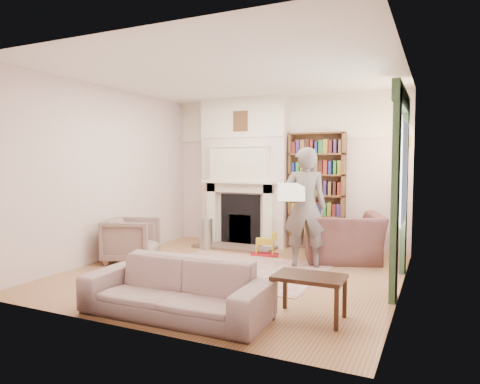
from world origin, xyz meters
The scene contains 25 objects.
floor centered at (0.00, 0.00, 0.00)m, with size 4.50×4.50×0.00m, color brown.
ceiling centered at (0.00, 0.00, 2.80)m, with size 4.50×4.50×0.00m, color white.
wall_back centered at (0.00, 2.25, 1.40)m, with size 4.50×4.50×0.00m, color white.
wall_front centered at (0.00, -2.25, 1.40)m, with size 4.50×4.50×0.00m, color white.
wall_left centered at (-2.25, 0.00, 1.40)m, with size 4.50×4.50×0.00m, color white.
wall_right centered at (2.25, 0.00, 1.40)m, with size 4.50×4.50×0.00m, color white.
fireplace centered at (-0.75, 2.05, 1.39)m, with size 1.70×0.58×2.80m.
bookcase centered at (0.65, 2.12, 1.18)m, with size 1.00×0.24×1.85m, color brown.
window centered at (2.23, 0.40, 1.45)m, with size 0.02×0.90×1.30m, color silver.
curtain_left centered at (2.20, -0.30, 1.20)m, with size 0.07×0.32×2.40m, color #2C452C.
curtain_right centered at (2.20, 1.10, 1.20)m, with size 0.07×0.32×2.40m, color #2C452C.
pelmet centered at (2.19, 0.40, 2.38)m, with size 0.09×1.70×0.24m, color #2C452C.
wall_sconce centered at (2.03, 1.50, 1.90)m, with size 0.20×0.24×0.24m, color gold, non-canonical shape.
rug centered at (-0.01, 0.20, 0.01)m, with size 2.42×1.86×0.01m, color beige.
armchair_reading centered at (1.27, 1.41, 0.39)m, with size 1.19×1.04×0.77m, color #462526.
armchair_left centered at (-1.76, -0.05, 0.35)m, with size 0.75×0.77×0.70m, color gray.
sofa centered at (0.21, -1.77, 0.29)m, with size 1.96×0.77×0.57m, color #A69B89.
man_reading centered at (0.82, 0.81, 0.90)m, with size 0.66×0.43×1.81m, color #5E514B.
newspaper centered at (0.67, 0.61, 1.14)m, with size 0.40×0.02×0.28m, color white.
coffee_table centered at (1.49, -1.28, 0.23)m, with size 0.70×0.45×0.45m, color #341B12, non-canonical shape.
paraffin_heater centered at (-1.22, 1.37, 0.28)m, with size 0.24×0.24×0.55m, color #ADB0B5.
rocking_horse centered at (0.01, 1.23, 0.20)m, with size 0.46×0.18×0.40m, color gold, non-canonical shape.
board_game centered at (-0.48, 0.22, 0.03)m, with size 0.36×0.36×0.03m, color gold.
game_box_lid centered at (-0.78, 0.05, 0.04)m, with size 0.27×0.18×0.04m, color red.
comic_annuals centered at (0.37, -0.31, 0.02)m, with size 0.31×0.28×0.02m.
Camera 1 is at (2.64, -5.41, 1.59)m, focal length 32.00 mm.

